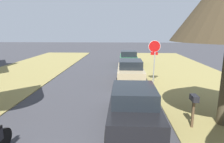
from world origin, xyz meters
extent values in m
cylinder|color=#9EA0A5|center=(3.85, 11.09, 1.17)|extent=(0.07, 0.33, 2.24)
cylinder|color=white|center=(3.85, 11.25, 2.61)|extent=(0.81, 0.11, 0.80)
cylinder|color=red|center=(3.85, 11.26, 2.61)|extent=(0.76, 0.12, 0.76)
cube|color=red|center=(3.85, 11.20, 2.14)|extent=(0.48, 0.05, 0.20)
cube|color=black|center=(2.11, 5.33, 0.59)|extent=(1.86, 4.41, 0.85)
cube|color=black|center=(2.10, 5.11, 1.29)|extent=(1.62, 2.04, 0.56)
cylinder|color=black|center=(1.25, 6.99, 0.30)|extent=(0.20, 0.60, 0.60)
cylinder|color=black|center=(2.99, 6.97, 0.30)|extent=(0.20, 0.60, 0.60)
cylinder|color=black|center=(1.22, 3.69, 0.30)|extent=(0.20, 0.60, 0.60)
cylinder|color=black|center=(2.96, 3.67, 0.30)|extent=(0.20, 0.60, 0.60)
cube|color=tan|center=(2.30, 12.08, 0.59)|extent=(1.86, 4.41, 0.85)
cube|color=black|center=(2.30, 11.86, 1.29)|extent=(1.62, 2.04, 0.56)
cylinder|color=black|center=(1.45, 13.74, 0.30)|extent=(0.20, 0.60, 0.60)
cylinder|color=black|center=(3.19, 13.72, 0.30)|extent=(0.20, 0.60, 0.60)
cylinder|color=black|center=(1.42, 10.44, 0.30)|extent=(0.20, 0.60, 0.60)
cylinder|color=black|center=(3.16, 10.42, 0.30)|extent=(0.20, 0.60, 0.60)
cube|color=#28663D|center=(2.41, 18.62, 0.59)|extent=(1.86, 4.41, 0.85)
cube|color=black|center=(2.41, 18.40, 1.29)|extent=(1.62, 2.04, 0.56)
cylinder|color=black|center=(1.55, 20.28, 0.30)|extent=(0.20, 0.60, 0.60)
cylinder|color=black|center=(3.29, 20.27, 0.30)|extent=(0.20, 0.60, 0.60)
cylinder|color=black|center=(1.53, 16.98, 0.30)|extent=(0.20, 0.60, 0.60)
cylinder|color=black|center=(3.27, 16.97, 0.30)|extent=(0.20, 0.60, 0.60)
cylinder|color=black|center=(-2.07, 3.59, 0.30)|extent=(0.12, 0.60, 0.60)
cube|color=brown|center=(4.31, 5.03, 0.58)|extent=(0.08, 0.08, 1.05)
cube|color=black|center=(4.31, 5.03, 1.21)|extent=(0.22, 0.44, 0.22)
camera|label=1|loc=(1.60, -1.79, 3.63)|focal=30.77mm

